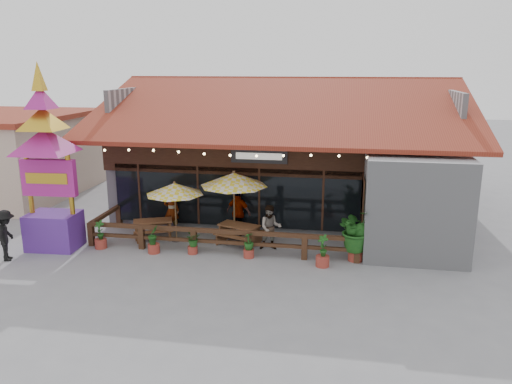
% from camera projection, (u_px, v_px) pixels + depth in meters
% --- Properties ---
extents(ground, '(100.00, 100.00, 0.00)m').
position_uv_depth(ground, '(264.00, 251.00, 18.20)').
color(ground, gray).
rests_on(ground, ground).
extents(restaurant_building, '(15.50, 14.73, 6.09)m').
position_uv_depth(restaurant_building, '(291.00, 160.00, 23.92)').
color(restaurant_building, '#A8A8AD').
rests_on(restaurant_building, ground).
extents(patio_railing, '(10.00, 2.60, 0.92)m').
position_uv_depth(patio_railing, '(202.00, 234.00, 18.17)').
color(patio_railing, '#442B18').
rests_on(patio_railing, ground).
extents(umbrella_left, '(2.33, 2.33, 2.36)m').
position_uv_depth(umbrella_left, '(175.00, 189.00, 18.82)').
color(umbrella_left, brown).
rests_on(umbrella_left, ground).
extents(umbrella_right, '(2.64, 2.64, 2.75)m').
position_uv_depth(umbrella_right, '(234.00, 180.00, 18.82)').
color(umbrella_right, brown).
rests_on(umbrella_right, ground).
extents(picnic_table_left, '(1.85, 1.74, 0.71)m').
position_uv_depth(picnic_table_left, '(153.00, 226.00, 19.55)').
color(picnic_table_left, brown).
rests_on(picnic_table_left, ground).
extents(picnic_table_right, '(1.88, 1.76, 0.74)m').
position_uv_depth(picnic_table_right, '(239.00, 231.00, 18.93)').
color(picnic_table_right, brown).
rests_on(picnic_table_right, ground).
extents(thai_sign_tower, '(2.83, 2.83, 7.24)m').
position_uv_depth(thai_sign_tower, '(46.00, 146.00, 17.64)').
color(thai_sign_tower, '#582792').
rests_on(thai_sign_tower, ground).
extents(tropical_plant, '(1.73, 1.63, 1.91)m').
position_uv_depth(tropical_plant, '(357.00, 231.00, 17.09)').
color(tropical_plant, '#973529').
rests_on(tropical_plant, ground).
extents(diner_a, '(0.63, 0.42, 1.73)m').
position_uv_depth(diner_a, '(172.00, 210.00, 20.28)').
color(diner_a, '#391F12').
rests_on(diner_a, ground).
extents(diner_b, '(0.92, 0.77, 1.68)m').
position_uv_depth(diner_b, '(270.00, 228.00, 18.22)').
color(diner_b, '#391F12').
rests_on(diner_b, ground).
extents(diner_c, '(1.20, 0.87, 1.89)m').
position_uv_depth(diner_c, '(239.00, 212.00, 19.73)').
color(diner_c, '#391F12').
rests_on(diner_c, ground).
extents(pedestrian, '(1.07, 1.33, 1.79)m').
position_uv_depth(pedestrian, '(6.00, 235.00, 17.20)').
color(pedestrian, black).
rests_on(pedestrian, ground).
extents(planter_a, '(0.44, 0.44, 1.07)m').
position_uv_depth(planter_a, '(100.00, 237.00, 18.42)').
color(planter_a, '#973529').
rests_on(planter_a, ground).
extents(planter_b, '(0.47, 0.49, 1.04)m').
position_uv_depth(planter_b, '(153.00, 241.00, 17.94)').
color(planter_b, '#973529').
rests_on(planter_b, ground).
extents(planter_c, '(0.67, 0.64, 0.86)m').
position_uv_depth(planter_c, '(192.00, 241.00, 17.86)').
color(planter_c, '#973529').
rests_on(planter_c, ground).
extents(planter_d, '(0.49, 0.49, 0.92)m').
position_uv_depth(planter_d, '(249.00, 246.00, 17.51)').
color(planter_d, '#973529').
rests_on(planter_d, ground).
extents(planter_e, '(0.48, 0.46, 1.13)m').
position_uv_depth(planter_e, '(323.00, 253.00, 16.74)').
color(planter_e, '#973529').
rests_on(planter_e, ground).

